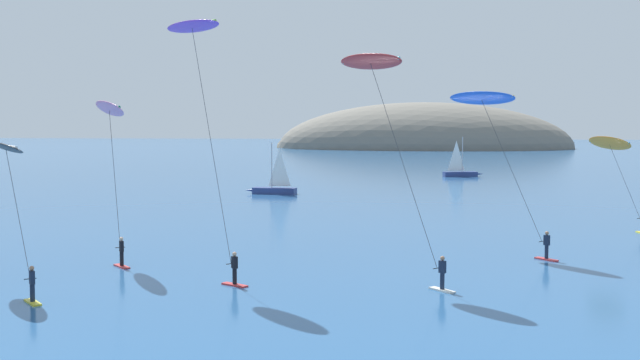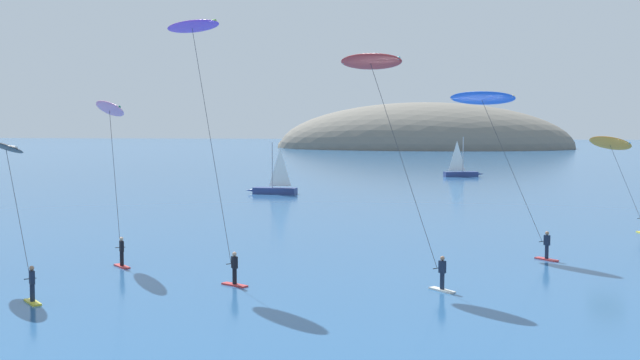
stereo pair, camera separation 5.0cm
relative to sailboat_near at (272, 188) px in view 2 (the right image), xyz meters
name	(u,v)px [view 2 (the right image)]	position (x,y,z in m)	size (l,w,h in m)	color
headland_island	(412,148)	(15.86, 138.62, -0.64)	(82.76, 41.16, 25.51)	slate
sailboat_near	(272,188)	(0.00, 0.00, 0.00)	(5.96, 2.02, 5.70)	navy
sailboat_far	(463,172)	(22.71, 28.94, 0.00)	(5.96, 2.50, 5.70)	navy
kitesurfer_red	(376,79)	(13.18, -44.68, 9.78)	(6.48, 6.79, 11.81)	silver
kitesurfer_blue	(486,109)	(19.79, -35.32, 8.28)	(6.49, 7.17, 10.13)	red
kitesurfer_black	(8,158)	(-4.79, -49.40, 5.75)	(5.79, 6.88, 7.30)	yellow
kitesurfer_pink	(110,118)	(-2.43, -41.74, 7.71)	(4.23, 5.91, 9.46)	red
kitesurfer_orange	(612,149)	(30.38, -23.87, 5.37)	(3.68, 6.71, 7.06)	yellow
kitesurfer_purple	(195,44)	(3.61, -45.12, 11.62)	(6.02, 6.40, 13.52)	red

